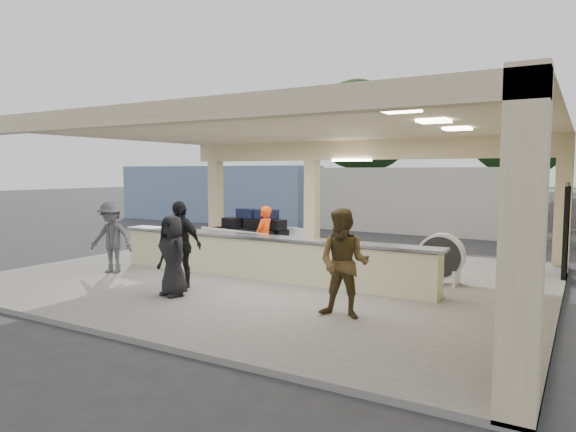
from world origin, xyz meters
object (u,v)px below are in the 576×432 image
Objects in this scene: container_white at (382,199)px; container_blue at (218,194)px; baggage_counter at (263,257)px; passenger_c at (112,237)px; drum_fan at (441,257)px; passenger_d at (173,256)px; baggage_handler at (264,238)px; luggage_cart at (252,233)px; passenger_a at (344,263)px; passenger_b at (180,244)px.

container_white is 8.72m from container_blue.
baggage_counter is 4.78× the size of passenger_c.
container_blue is at bearing 142.47° from drum_fan.
container_blue is (-9.44, 13.48, 0.51)m from passenger_d.
container_white reaches higher than baggage_handler.
drum_fan is (5.08, -0.15, -0.18)m from luggage_cart.
passenger_a is (4.32, -3.59, 0.14)m from luggage_cart.
passenger_b is 0.15× the size of container_white.
baggage_counter is 3.51m from passenger_a.
baggage_handler is at bearing 103.48° from passenger_d.
container_blue is at bearing -175.04° from container_white.
luggage_cart is 1.48× the size of passenger_b.
baggage_counter is 15.10m from container_blue.
baggage_handler is 0.13× the size of container_white.
luggage_cart is 5.09m from drum_fan.
passenger_d is 16.47m from container_blue.
container_blue is at bearing 139.42° from passenger_d.
baggage_handler is at bearing -27.42° from luggage_cart.
luggage_cart is at bearing -129.22° from baggage_handler.
container_white is (-1.38, 11.64, 0.76)m from baggage_counter.
baggage_counter is 0.66× the size of container_white.
passenger_a is at bearing 19.45° from passenger_d.
container_blue reaches higher than passenger_d.
luggage_cart is at bearing 95.00° from passenger_b.
passenger_d is 0.13× the size of container_white.
container_white is at bearing 107.44° from passenger_d.
luggage_cart is at bearing 176.13° from drum_fan.
drum_fan is 3.54m from passenger_a.
container_blue is at bearing 103.13° from passenger_c.
luggage_cart is 12.91m from container_blue.
passenger_a is at bearing -104.76° from drum_fan.
container_white is 1.15× the size of container_blue.
luggage_cart is 3.33m from passenger_b.
passenger_a is at bearing -6.83° from passenger_b.
passenger_b is 15.76m from container_blue.
passenger_b is at bearing 135.53° from passenger_d.
baggage_handler reaches higher than luggage_cart.
passenger_c is 3.03m from passenger_d.
baggage_counter is 4.48× the size of passenger_b.
passenger_a reaches higher than luggage_cart.
drum_fan is at bearing 96.52° from baggage_handler.
container_blue is (-9.50, 10.26, 0.51)m from baggage_handler.
passenger_b is at bearing 170.52° from passenger_a.
baggage_handler is at bearing -48.00° from container_blue.
passenger_b is at bearing -121.11° from baggage_counter.
baggage_counter is 7.43× the size of drum_fan.
baggage_handler is 0.86× the size of passenger_b.
drum_fan is at bearing 55.64° from passenger_d.
luggage_cart reaches higher than drum_fan.
container_blue is at bearing 122.71° from passenger_b.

